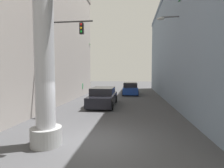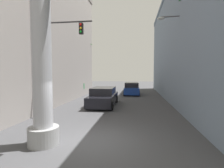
{
  "view_description": "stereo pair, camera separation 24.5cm",
  "coord_description": "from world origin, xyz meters",
  "views": [
    {
      "loc": [
        1.64,
        -6.91,
        2.8
      ],
      "look_at": [
        0.0,
        6.24,
        1.96
      ],
      "focal_mm": 28.0,
      "sensor_mm": 36.0,
      "label": 1
    },
    {
      "loc": [
        1.88,
        -6.88,
        2.8
      ],
      "look_at": [
        0.0,
        6.24,
        1.96
      ],
      "focal_mm": 28.0,
      "sensor_mm": 36.0,
      "label": 2
    }
  ],
  "objects": [
    {
      "name": "crossing_sign",
      "position": [
        5.36,
        1.27,
        1.58
      ],
      "size": [
        0.47,
        0.47,
        2.4
      ],
      "color": "slate",
      "rests_on": "ground"
    },
    {
      "name": "pedestrian_mid_right",
      "position": [
        5.44,
        7.6,
        1.01
      ],
      "size": [
        0.47,
        0.47,
        1.73
      ],
      "color": "#3F3833",
      "rests_on": "ground"
    },
    {
      "name": "car_lead",
      "position": [
        -0.97,
        7.79,
        0.74
      ],
      "size": [
        2.17,
        5.05,
        1.56
      ],
      "color": "black",
      "rests_on": "ground"
    },
    {
      "name": "palm_tree_far_left",
      "position": [
        -5.87,
        17.25,
        4.5
      ],
      "size": [
        3.17,
        3.08,
        7.59
      ],
      "color": "brown",
      "rests_on": "ground"
    },
    {
      "name": "pedestrian_curb_left",
      "position": [
        -5.16,
        1.93,
        0.97
      ],
      "size": [
        0.41,
        0.41,
        1.65
      ],
      "color": "black",
      "rests_on": "ground"
    },
    {
      "name": "palm_tree_near_right",
      "position": [
        5.96,
        5.16,
        5.36
      ],
      "size": [
        3.32,
        3.37,
        8.57
      ],
      "color": "brown",
      "rests_on": "ground"
    },
    {
      "name": "car_far",
      "position": [
        1.19,
        15.98,
        0.74
      ],
      "size": [
        2.11,
        4.57,
        1.56
      ],
      "color": "black",
      "rests_on": "ground"
    },
    {
      "name": "neon_sign_pole",
      "position": [
        -1.7,
        -0.66,
        5.4
      ],
      "size": [
        3.14,
        1.17,
        11.45
      ],
      "color": "#9E9EA3",
      "rests_on": "ground"
    },
    {
      "name": "traffic_light_mast",
      "position": [
        -4.32,
        4.08,
        4.32
      ],
      "size": [
        4.86,
        0.32,
        6.18
      ],
      "color": "#333333",
      "rests_on": "ground"
    },
    {
      "name": "building_right",
      "position": [
        8.76,
        11.56,
        5.8
      ],
      "size": [
        7.97,
        28.38,
        11.58
      ],
      "color": "slate",
      "rests_on": "ground"
    },
    {
      "name": "palm_tree_far_right",
      "position": [
        6.21,
        19.15,
        4.56
      ],
      "size": [
        2.55,
        2.45,
        7.44
      ],
      "color": "brown",
      "rests_on": "ground"
    },
    {
      "name": "ground_plane",
      "position": [
        0.0,
        10.0,
        0.0
      ],
      "size": [
        83.03,
        83.03,
        0.0
      ],
      "primitive_type": "plane",
      "color": "#424244"
    },
    {
      "name": "street_lamp",
      "position": [
        5.36,
        6.44,
        4.26
      ],
      "size": [
        2.54,
        0.28,
        7.01
      ],
      "color": "#59595E",
      "rests_on": "ground"
    },
    {
      "name": "building_left",
      "position": [
        -8.76,
        7.7,
        6.53
      ],
      "size": [
        8.47,
        20.71,
        13.03
      ],
      "color": "gray",
      "rests_on": "ground"
    },
    {
      "name": "pedestrian_far_left",
      "position": [
        -4.71,
        13.87,
        1.01
      ],
      "size": [
        0.38,
        0.38,
        1.74
      ],
      "color": "#3F3833",
      "rests_on": "ground"
    }
  ]
}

